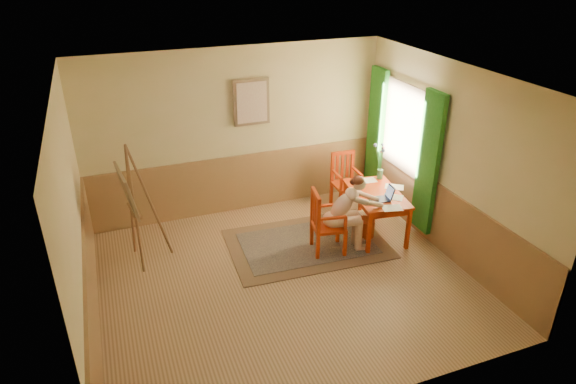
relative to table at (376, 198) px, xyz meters
name	(u,v)px	position (x,y,z in m)	size (l,w,h in m)	color
room	(285,188)	(-1.77, -0.66, 0.77)	(5.04, 4.54, 2.84)	tan
wainscot	(266,221)	(-1.77, 0.14, -0.13)	(5.00, 4.50, 1.00)	tan
window	(401,140)	(0.65, 0.44, 0.71)	(0.12, 2.01, 2.20)	white
wall_portrait	(252,102)	(-1.52, 1.54, 1.27)	(0.60, 0.05, 0.76)	#8B6F50
rug	(307,243)	(-1.14, 0.06, -0.62)	(2.48, 1.73, 0.02)	#8C7251
table	(376,198)	(0.00, 0.00, 0.00)	(0.88, 1.29, 0.72)	#C43206
chair_left	(325,222)	(-0.97, -0.21, -0.13)	(0.53, 0.52, 1.01)	#C43206
chair_back	(345,180)	(-0.02, 1.02, -0.14)	(0.45, 0.47, 0.98)	#C43206
figure	(347,210)	(-0.65, -0.26, 0.04)	(0.92, 0.47, 1.21)	beige
laptop	(383,197)	(-0.04, -0.24, 0.13)	(0.37, 0.24, 0.21)	#1E2338
papers	(386,193)	(0.14, -0.06, 0.09)	(0.75, 1.23, 0.00)	white
vase	(380,163)	(0.31, 0.46, 0.36)	(0.20, 0.30, 0.60)	#3F724C
wastebasket	(365,228)	(-0.18, -0.05, -0.48)	(0.28, 0.28, 0.30)	#AD3E18
easel	(130,195)	(-3.62, 0.51, 0.45)	(0.65, 0.82, 1.83)	olive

